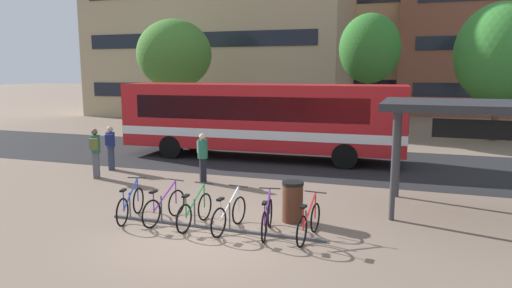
% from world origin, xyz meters
% --- Properties ---
extents(ground, '(200.00, 200.00, 0.00)m').
position_xyz_m(ground, '(0.00, 0.00, 0.00)').
color(ground, '#7A6656').
extents(bus_lane_asphalt, '(80.00, 7.20, 0.01)m').
position_xyz_m(bus_lane_asphalt, '(0.00, 9.44, 0.00)').
color(bus_lane_asphalt, '#232326').
rests_on(bus_lane_asphalt, ground).
extents(city_bus, '(12.11, 2.99, 3.20)m').
position_xyz_m(city_bus, '(-1.67, 9.44, 1.78)').
color(city_bus, red).
rests_on(city_bus, ground).
extents(bike_rack, '(5.51, 0.10, 0.70)m').
position_xyz_m(bike_rack, '(-0.07, 0.55, 0.09)').
color(bike_rack, '#47474C').
rests_on(bike_rack, ground).
extents(parked_bicycle_blue_0, '(0.54, 1.70, 0.99)m').
position_xyz_m(parked_bicycle_blue_0, '(-2.33, 0.53, 0.38)').
color(parked_bicycle_blue_0, black).
rests_on(parked_bicycle_blue_0, ground).
extents(parked_bicycle_purple_1, '(0.52, 1.71, 0.99)m').
position_xyz_m(parked_bicycle_purple_1, '(-1.42, 0.65, 0.38)').
color(parked_bicycle_purple_1, black).
rests_on(parked_bicycle_purple_1, ground).
extents(parked_bicycle_green_2, '(0.52, 1.72, 0.99)m').
position_xyz_m(parked_bicycle_green_2, '(-0.54, 0.58, 0.38)').
color(parked_bicycle_green_2, black).
rests_on(parked_bicycle_green_2, ground).
extents(parked_bicycle_white_3, '(0.52, 1.72, 0.99)m').
position_xyz_m(parked_bicycle_white_3, '(0.36, 0.58, 0.38)').
color(parked_bicycle_white_3, black).
rests_on(parked_bicycle_white_3, ground).
extents(parked_bicycle_purple_4, '(0.52, 1.71, 0.99)m').
position_xyz_m(parked_bicycle_purple_4, '(1.30, 0.61, 0.38)').
color(parked_bicycle_purple_4, black).
rests_on(parked_bicycle_purple_4, ground).
extents(parked_bicycle_red_5, '(0.52, 1.72, 0.99)m').
position_xyz_m(parked_bicycle_red_5, '(2.28, 0.62, 0.38)').
color(parked_bicycle_red_5, black).
rests_on(parked_bicycle_red_5, ground).
extents(transit_shelter, '(5.52, 3.24, 2.98)m').
position_xyz_m(transit_shelter, '(6.35, 3.70, 2.78)').
color(transit_shelter, '#38383D').
rests_on(transit_shelter, ground).
extents(commuter_olive_pack_0, '(0.53, 0.61, 1.76)m').
position_xyz_m(commuter_olive_pack_0, '(-6.09, 4.03, 1.02)').
color(commuter_olive_pack_0, '#565660').
rests_on(commuter_olive_pack_0, ground).
extents(commuter_grey_pack_1, '(0.55, 0.60, 1.69)m').
position_xyz_m(commuter_grey_pack_1, '(-2.28, 4.73, 0.97)').
color(commuter_grey_pack_1, black).
rests_on(commuter_grey_pack_1, ground).
extents(commuter_navy_pack_2, '(0.52, 0.60, 1.68)m').
position_xyz_m(commuter_navy_pack_2, '(-6.42, 5.35, 0.97)').
color(commuter_navy_pack_2, '#2D3851').
rests_on(commuter_navy_pack_2, ground).
extents(trash_bin, '(0.55, 0.55, 1.03)m').
position_xyz_m(trash_bin, '(1.63, 1.71, 0.52)').
color(trash_bin, '#4C2819').
rests_on(trash_bin, ground).
extents(street_tree_0, '(4.66, 4.66, 6.94)m').
position_xyz_m(street_tree_0, '(-9.83, 16.79, 4.78)').
color(street_tree_0, brown).
rests_on(street_tree_0, ground).
extents(street_tree_1, '(4.61, 4.61, 7.33)m').
position_xyz_m(street_tree_1, '(8.70, 18.18, 4.64)').
color(street_tree_1, brown).
rests_on(street_tree_1, ground).
extents(street_tree_2, '(3.29, 3.29, 6.83)m').
position_xyz_m(street_tree_2, '(2.11, 16.74, 4.92)').
color(street_tree_2, brown).
rests_on(street_tree_2, ground).
extents(building_left_wing, '(20.95, 10.80, 18.82)m').
position_xyz_m(building_left_wing, '(-11.03, 27.63, 9.41)').
color(building_left_wing, tan).
rests_on(building_left_wing, ground).
extents(building_centre_block, '(15.95, 12.22, 11.88)m').
position_xyz_m(building_centre_block, '(-0.05, 40.49, 5.94)').
color(building_centre_block, tan).
rests_on(building_centre_block, ground).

